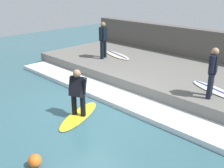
{
  "coord_description": "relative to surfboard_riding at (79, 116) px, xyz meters",
  "views": [
    {
      "loc": [
        -4.79,
        -5.54,
        3.74
      ],
      "look_at": [
        0.84,
        0.0,
        0.7
      ],
      "focal_mm": 42.0,
      "sensor_mm": 36.0,
      "label": 1
    }
  ],
  "objects": [
    {
      "name": "back_wall",
      "position": [
        6.9,
        -0.08,
        0.88
      ],
      "size": [
        0.5,
        12.29,
        1.83
      ],
      "primitive_type": "cube",
      "color": "#544F49",
      "rests_on": "ground_plane"
    },
    {
      "name": "concrete_ledge",
      "position": [
        4.45,
        -0.08,
        0.23
      ],
      "size": [
        4.4,
        11.71,
        0.52
      ],
      "primitive_type": "cube",
      "color": "#66635E",
      "rests_on": "ground_plane"
    },
    {
      "name": "surfer_waiting_near",
      "position": [
        2.94,
        -2.61,
        1.35
      ],
      "size": [
        0.5,
        0.33,
        1.52
      ],
      "color": "black",
      "rests_on": "concrete_ledge"
    },
    {
      "name": "surfboard_waiting_far",
      "position": [
        4.52,
        2.72,
        0.52
      ],
      "size": [
        1.06,
        1.98,
        0.07
      ],
      "color": "beige",
      "rests_on": "concrete_ledge"
    },
    {
      "name": "wave_foam_crest",
      "position": [
        1.7,
        -0.08,
        0.05
      ],
      "size": [
        1.11,
        11.12,
        0.16
      ],
      "primitive_type": "cube",
      "color": "silver",
      "rests_on": "ground_plane"
    },
    {
      "name": "marker_buoy",
      "position": [
        -2.12,
        -1.13,
        0.12
      ],
      "size": [
        0.29,
        0.29,
        0.29
      ],
      "primitive_type": "sphere",
      "color": "orange",
      "rests_on": "ground_plane"
    },
    {
      "name": "surfer_riding",
      "position": [
        -0.0,
        0.0,
        0.81
      ],
      "size": [
        0.56,
        0.61,
        1.42
      ],
      "color": "black",
      "rests_on": "surfboard_riding"
    },
    {
      "name": "surfer_waiting_far",
      "position": [
        3.77,
        2.87,
        1.41
      ],
      "size": [
        0.53,
        0.35,
        1.64
      ],
      "color": "black",
      "rests_on": "concrete_ledge"
    },
    {
      "name": "surfboard_riding",
      "position": [
        0.0,
        0.0,
        0.0
      ],
      "size": [
        2.06,
        1.29,
        0.06
      ],
      "color": "yellow",
      "rests_on": "ground_plane"
    },
    {
      "name": "surfboard_waiting_near",
      "position": [
        3.54,
        -2.5,
        0.52
      ],
      "size": [
        1.11,
        1.89,
        0.07
      ],
      "color": "white",
      "rests_on": "concrete_ledge"
    },
    {
      "name": "ground_plane",
      "position": [
        0.5,
        -0.08,
        -0.03
      ],
      "size": [
        28.0,
        28.0,
        0.0
      ],
      "primitive_type": "plane",
      "color": "#335B66"
    }
  ]
}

